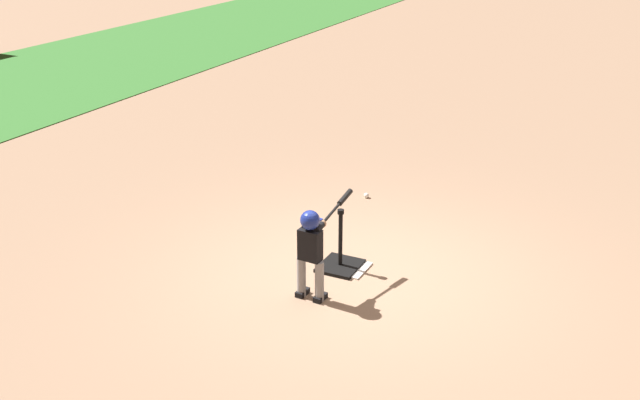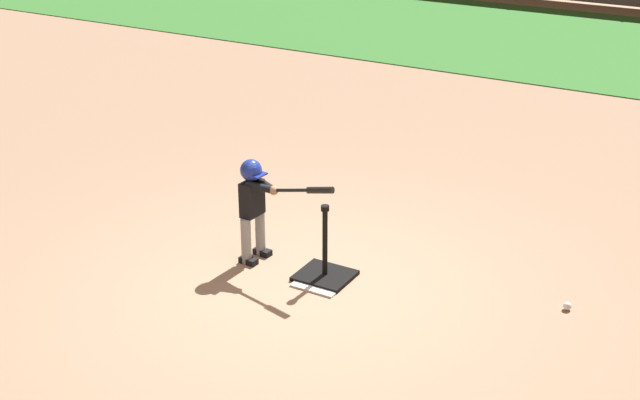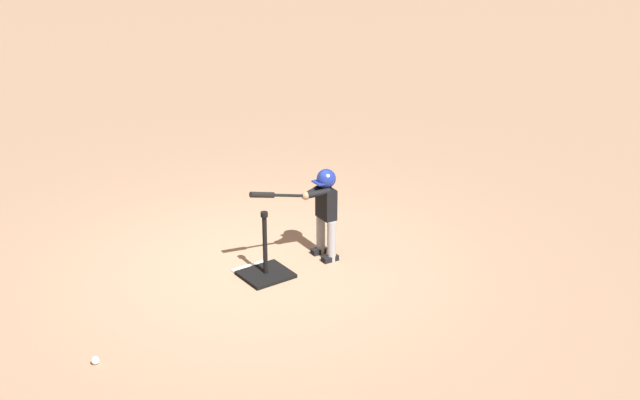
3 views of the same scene
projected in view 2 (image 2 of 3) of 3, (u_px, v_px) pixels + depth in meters
ground_plane at (304, 287)px, 8.15m from camera, size 90.00×90.00×0.00m
grass_outfield_strip at (597, 47)px, 16.54m from camera, size 56.00×6.12×0.02m
home_plate at (322, 281)px, 8.22m from camera, size 0.44×0.44×0.02m
batting_tee at (325, 270)px, 8.28m from camera, size 0.50×0.45×0.74m
batter_child at (256, 198)px, 8.39m from camera, size 1.02×0.33×1.03m
baseball at (567, 306)px, 7.76m from camera, size 0.07×0.07×0.07m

